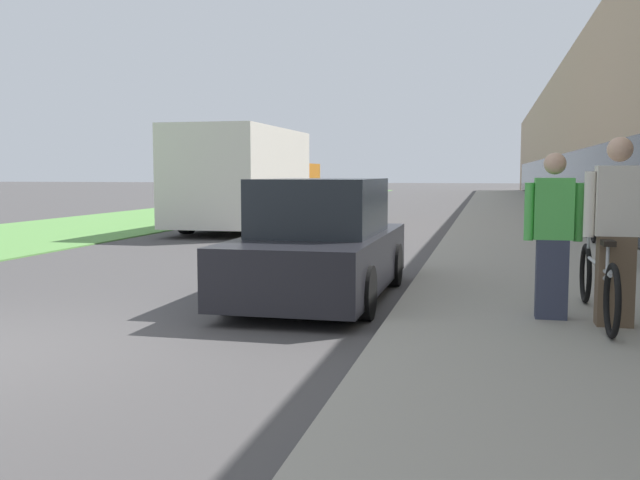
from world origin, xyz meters
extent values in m
cube|color=gray|center=(5.45, 21.00, 0.08)|extent=(3.73, 70.00, 0.16)
cube|color=#1E2328|center=(7.41, 29.00, 1.25)|extent=(0.10, 63.00, 2.20)
cube|color=#5B9347|center=(-7.03, 25.00, 0.01)|extent=(6.08, 70.00, 0.03)
torus|color=black|center=(5.62, 3.19, 0.49)|extent=(0.05, 0.66, 0.66)
torus|color=black|center=(5.62, 1.44, 0.49)|extent=(0.05, 0.66, 0.66)
cylinder|color=#B7BCC1|center=(5.62, 2.31, 0.69)|extent=(0.04, 1.49, 0.04)
cylinder|color=#B7BCC1|center=(5.62, 1.96, 0.59)|extent=(0.04, 0.89, 0.31)
cylinder|color=#B7BCC1|center=(5.62, 1.75, 0.82)|extent=(0.03, 0.03, 0.27)
cube|color=black|center=(5.62, 1.75, 0.96)|extent=(0.11, 0.22, 0.05)
cylinder|color=#B7BCC1|center=(5.62, 3.05, 0.83)|extent=(0.03, 0.03, 0.29)
cylinder|color=silver|center=(5.62, 3.05, 0.98)|extent=(0.52, 0.03, 0.03)
cube|color=brown|center=(5.73, 2.00, 0.58)|extent=(0.33, 0.24, 0.85)
cube|color=beige|center=(5.73, 2.00, 1.34)|extent=(0.40, 0.24, 0.65)
cylinder|color=beige|center=(5.48, 2.00, 1.30)|extent=(0.10, 0.10, 0.62)
sphere|color=tan|center=(5.73, 2.00, 1.81)|extent=(0.23, 0.23, 0.23)
cube|color=#33384C|center=(5.18, 2.22, 0.55)|extent=(0.30, 0.22, 0.79)
cube|color=#4CB74C|center=(5.18, 2.22, 1.25)|extent=(0.37, 0.22, 0.60)
cylinder|color=#4CB74C|center=(4.95, 2.22, 1.21)|extent=(0.09, 0.09, 0.57)
cylinder|color=#4CB74C|center=(5.41, 2.22, 1.21)|extent=(0.09, 0.09, 0.57)
sphere|color=tan|center=(5.18, 2.22, 1.69)|extent=(0.21, 0.21, 0.21)
cylinder|color=#4C4C51|center=(6.50, 6.27, 0.57)|extent=(0.05, 0.05, 0.82)
cylinder|color=#4C4C51|center=(6.50, 6.82, 0.57)|extent=(0.05, 0.05, 0.82)
cylinder|color=#4C4C51|center=(6.50, 6.55, 0.98)|extent=(0.05, 0.55, 0.05)
torus|color=black|center=(6.72, 8.07, 0.51)|extent=(0.06, 0.71, 0.71)
torus|color=black|center=(6.72, 6.93, 0.51)|extent=(0.06, 0.71, 0.71)
cylinder|color=yellow|center=(6.72, 7.50, 0.73)|extent=(0.04, 0.97, 0.04)
cylinder|color=yellow|center=(6.72, 7.27, 0.63)|extent=(0.04, 0.58, 0.33)
cylinder|color=yellow|center=(6.72, 7.14, 0.87)|extent=(0.03, 0.03, 0.29)
cube|color=black|center=(6.72, 7.14, 1.02)|extent=(0.11, 0.22, 0.05)
cylinder|color=yellow|center=(6.72, 7.98, 0.88)|extent=(0.03, 0.03, 0.31)
cylinder|color=silver|center=(6.72, 7.98, 1.04)|extent=(0.52, 0.03, 0.03)
torus|color=black|center=(6.68, 10.41, 0.53)|extent=(0.06, 0.74, 0.74)
torus|color=black|center=(6.68, 9.44, 0.53)|extent=(0.06, 0.74, 0.74)
cylinder|color=red|center=(6.68, 9.93, 0.75)|extent=(0.04, 0.83, 0.04)
cylinder|color=red|center=(6.68, 9.73, 0.65)|extent=(0.04, 0.51, 0.34)
cylinder|color=red|center=(6.68, 9.62, 0.91)|extent=(0.03, 0.03, 0.31)
cube|color=black|center=(6.68, 9.62, 1.06)|extent=(0.11, 0.22, 0.05)
cylinder|color=red|center=(6.68, 10.34, 0.91)|extent=(0.03, 0.03, 0.32)
cylinder|color=silver|center=(6.68, 10.34, 1.08)|extent=(0.52, 0.03, 0.03)
torus|color=black|center=(6.71, 12.73, 0.50)|extent=(0.06, 0.70, 0.70)
torus|color=black|center=(6.71, 11.73, 0.50)|extent=(0.06, 0.70, 0.70)
cylinder|color=yellow|center=(6.71, 12.23, 0.71)|extent=(0.04, 0.85, 0.04)
cylinder|color=yellow|center=(6.71, 12.03, 0.62)|extent=(0.04, 0.52, 0.32)
cylinder|color=yellow|center=(6.71, 11.91, 0.86)|extent=(0.03, 0.03, 0.29)
cube|color=black|center=(6.71, 11.91, 1.00)|extent=(0.11, 0.22, 0.05)
cylinder|color=yellow|center=(6.71, 12.65, 0.87)|extent=(0.03, 0.03, 0.30)
cylinder|color=silver|center=(6.71, 12.65, 1.02)|extent=(0.52, 0.03, 0.03)
cube|color=black|center=(2.50, 3.65, 0.49)|extent=(1.64, 4.06, 0.68)
cube|color=#1E2328|center=(2.50, 3.65, 1.18)|extent=(1.41, 2.03, 0.69)
cylinder|color=black|center=(1.74, 4.87, 0.30)|extent=(0.22, 0.60, 0.60)
cylinder|color=black|center=(3.25, 4.87, 0.30)|extent=(0.22, 0.60, 0.60)
cylinder|color=black|center=(1.74, 2.43, 0.30)|extent=(0.22, 0.60, 0.60)
cylinder|color=black|center=(3.25, 2.43, 0.30)|extent=(0.22, 0.60, 0.60)
cube|color=orange|center=(-2.05, 17.12, 1.06)|extent=(2.25, 1.85, 1.67)
cube|color=silver|center=(-2.05, 13.42, 1.51)|extent=(2.45, 5.55, 2.56)
cylinder|color=black|center=(-3.17, 16.64, 0.42)|extent=(0.28, 0.84, 0.84)
cylinder|color=black|center=(-0.92, 16.64, 0.42)|extent=(0.28, 0.84, 0.84)
cylinder|color=black|center=(-3.17, 12.31, 0.42)|extent=(0.28, 0.84, 0.84)
cylinder|color=black|center=(-0.92, 12.31, 0.42)|extent=(0.28, 0.84, 0.84)
camera|label=1|loc=(4.56, -5.11, 1.59)|focal=40.00mm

